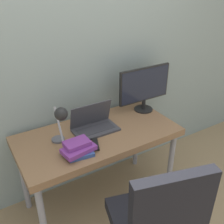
% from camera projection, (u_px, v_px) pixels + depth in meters
% --- Properties ---
extents(ground_plane, '(12.00, 12.00, 0.00)m').
position_uv_depth(ground_plane, '(118.00, 224.00, 2.28)').
color(ground_plane, '#937A56').
extents(wall_back, '(8.00, 0.05, 2.60)m').
position_uv_depth(wall_back, '(74.00, 58.00, 2.23)').
color(wall_back, gray).
rests_on(wall_back, ground_plane).
extents(desk, '(1.34, 0.67, 0.76)m').
position_uv_depth(desk, '(98.00, 140.00, 2.21)').
color(desk, brown).
rests_on(desk, ground_plane).
extents(laptop, '(0.37, 0.22, 0.23)m').
position_uv_depth(laptop, '(94.00, 124.00, 2.21)').
color(laptop, '#38383D').
rests_on(laptop, desk).
extents(monitor, '(0.54, 0.18, 0.43)m').
position_uv_depth(monitor, '(145.00, 87.00, 2.44)').
color(monitor, black).
rests_on(monitor, desk).
extents(desk_lamp, '(0.10, 0.23, 0.35)m').
position_uv_depth(desk_lamp, '(60.00, 119.00, 1.88)').
color(desk_lamp, '#4C4C51').
rests_on(desk_lamp, desk).
extents(office_chair, '(0.63, 0.64, 1.06)m').
position_uv_depth(office_chair, '(158.00, 223.00, 1.62)').
color(office_chair, black).
rests_on(office_chair, ground_plane).
extents(book_stack, '(0.26, 0.20, 0.10)m').
position_uv_depth(book_stack, '(78.00, 148.00, 1.91)').
color(book_stack, '#334C8C').
rests_on(book_stack, desk).
extents(tv_remote, '(0.09, 0.16, 0.02)m').
position_uv_depth(tv_remote, '(96.00, 144.00, 2.02)').
color(tv_remote, black).
rests_on(tv_remote, desk).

